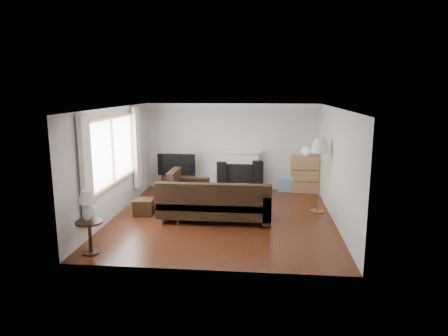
# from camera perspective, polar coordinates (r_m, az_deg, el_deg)

# --- Properties ---
(room) EXTENTS (5.10, 5.60, 2.54)m
(room) POSITION_cam_1_polar(r_m,az_deg,el_deg) (8.95, -0.19, 0.57)
(room) COLOR #481F10
(room) RESTS_ON ground
(window) EXTENTS (0.12, 2.74, 1.54)m
(window) POSITION_cam_1_polar(r_m,az_deg,el_deg) (9.29, -15.55, 2.42)
(window) COLOR olive
(window) RESTS_ON room
(curtain_near) EXTENTS (0.10, 0.35, 2.10)m
(curtain_near) POSITION_cam_1_polar(r_m,az_deg,el_deg) (7.91, -19.09, -0.38)
(curtain_near) COLOR white
(curtain_near) RESTS_ON room
(curtain_far) EXTENTS (0.10, 0.35, 2.10)m
(curtain_far) POSITION_cam_1_polar(r_m,az_deg,el_deg) (10.71, -12.35, 2.88)
(curtain_far) COLOR white
(curtain_far) RESTS_ON room
(fireplace) EXTENTS (1.40, 0.26, 1.15)m
(fireplace) POSITION_cam_1_polar(r_m,az_deg,el_deg) (11.65, 1.87, -0.31)
(fireplace) COLOR white
(fireplace) RESTS_ON room
(tv_stand) EXTENTS (0.88, 0.40, 0.44)m
(tv_stand) POSITION_cam_1_polar(r_m,az_deg,el_deg) (11.83, -6.62, -1.96)
(tv_stand) COLOR black
(tv_stand) RESTS_ON ground
(television) EXTENTS (1.10, 0.14, 0.63)m
(television) POSITION_cam_1_polar(r_m,az_deg,el_deg) (11.72, -6.68, 0.60)
(television) COLOR black
(television) RESTS_ON tv_stand
(speaker_left) EXTENTS (0.32, 0.35, 0.84)m
(speaker_left) POSITION_cam_1_polar(r_m,az_deg,el_deg) (11.63, -0.41, -1.11)
(speaker_left) COLOR black
(speaker_left) RESTS_ON ground
(speaker_right) EXTENTS (0.34, 0.37, 0.89)m
(speaker_right) POSITION_cam_1_polar(r_m,az_deg,el_deg) (11.56, 4.78, -1.10)
(speaker_right) COLOR black
(speaker_right) RESTS_ON ground
(bookshelf) EXTENTS (0.77, 0.36, 1.05)m
(bookshelf) POSITION_cam_1_polar(r_m,az_deg,el_deg) (11.59, 11.43, -0.84)
(bookshelf) COLOR #9C7548
(bookshelf) RESTS_ON ground
(globe_lamp) EXTENTS (0.26, 0.26, 0.26)m
(globe_lamp) POSITION_cam_1_polar(r_m,az_deg,el_deg) (11.48, 11.56, 2.36)
(globe_lamp) COLOR white
(globe_lamp) RESTS_ON bookshelf
(sectional_sofa) EXTENTS (2.70, 1.97, 0.87)m
(sectional_sofa) POSITION_cam_1_polar(r_m,az_deg,el_deg) (8.95, -1.26, -4.80)
(sectional_sofa) COLOR black
(sectional_sofa) RESTS_ON ground
(coffee_table) EXTENTS (1.22, 0.74, 0.45)m
(coffee_table) POSITION_cam_1_polar(r_m,az_deg,el_deg) (10.35, 0.09, -3.78)
(coffee_table) COLOR #896241
(coffee_table) RESTS_ON ground
(footstool) EXTENTS (0.48, 0.48, 0.37)m
(footstool) POSITION_cam_1_polar(r_m,az_deg,el_deg) (9.60, -11.37, -5.46)
(footstool) COLOR black
(footstool) RESTS_ON ground
(floor_lamp) EXTENTS (0.47, 0.47, 1.78)m
(floor_lamp) POSITION_cam_1_polar(r_m,az_deg,el_deg) (9.69, 13.38, -1.09)
(floor_lamp) COLOR #AB713B
(floor_lamp) RESTS_ON ground
(side_table) EXTENTS (0.49, 0.49, 0.61)m
(side_table) POSITION_cam_1_polar(r_m,az_deg,el_deg) (7.62, -18.57, -9.37)
(side_table) COLOR black
(side_table) RESTS_ON ground
(table_lamp) EXTENTS (0.34, 0.34, 0.55)m
(table_lamp) POSITION_cam_1_polar(r_m,az_deg,el_deg) (7.44, -18.85, -5.18)
(table_lamp) COLOR silver
(table_lamp) RESTS_ON side_table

